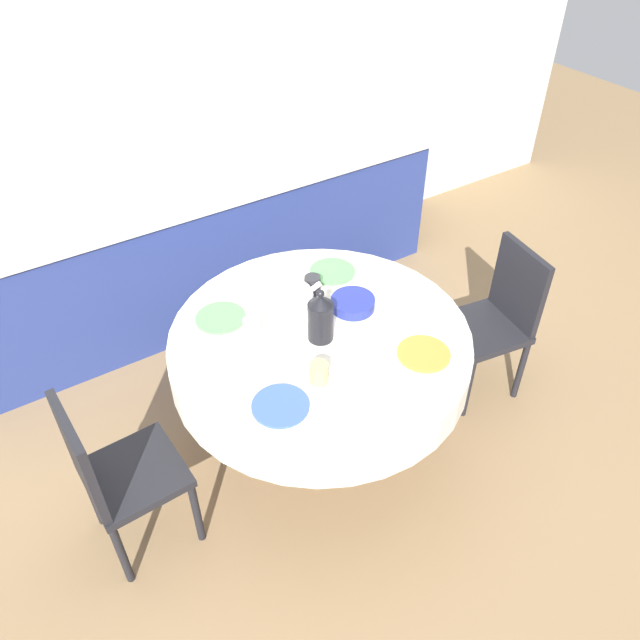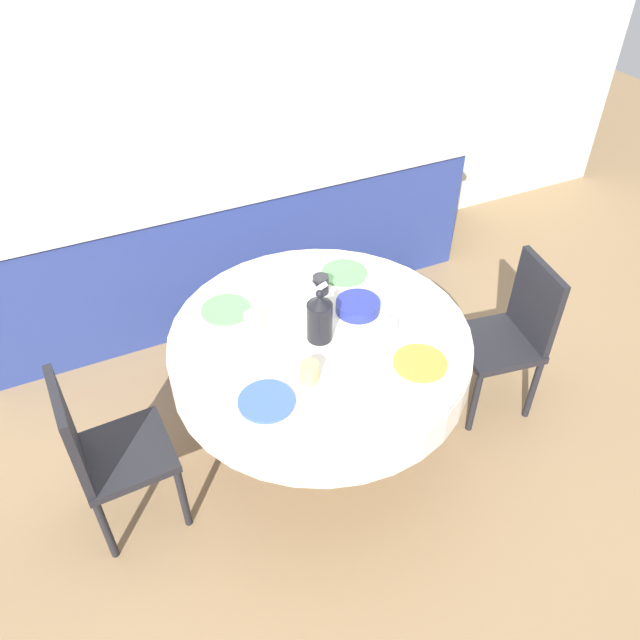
{
  "view_description": "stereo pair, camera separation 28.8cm",
  "coord_description": "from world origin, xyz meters",
  "px_view_note": "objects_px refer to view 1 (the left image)",
  "views": [
    {
      "loc": [
        -1.19,
        -1.86,
        2.68
      ],
      "look_at": [
        0.0,
        0.0,
        0.83
      ],
      "focal_mm": 35.0,
      "sensor_mm": 36.0,
      "label": 1
    },
    {
      "loc": [
        -0.94,
        -1.99,
        2.68
      ],
      "look_at": [
        0.0,
        0.0,
        0.83
      ],
      "focal_mm": 35.0,
      "sensor_mm": 36.0,
      "label": 2
    }
  ],
  "objects_px": {
    "chair_right": "(114,472)",
    "coffee_carafe": "(321,318)",
    "chair_left": "(497,316)",
    "teapot": "(298,295)"
  },
  "relations": [
    {
      "from": "chair_right",
      "to": "coffee_carafe",
      "type": "xyz_separation_m",
      "value": [
        1.04,
        0.02,
        0.37
      ]
    },
    {
      "from": "chair_right",
      "to": "coffee_carafe",
      "type": "relative_size",
      "value": 3.29
    },
    {
      "from": "chair_left",
      "to": "teapot",
      "type": "bearing_deg",
      "value": 79.33
    },
    {
      "from": "chair_right",
      "to": "coffee_carafe",
      "type": "height_order",
      "value": "coffee_carafe"
    },
    {
      "from": "chair_right",
      "to": "teapot",
      "type": "height_order",
      "value": "teapot"
    },
    {
      "from": "chair_left",
      "to": "coffee_carafe",
      "type": "height_order",
      "value": "coffee_carafe"
    },
    {
      "from": "chair_left",
      "to": "chair_right",
      "type": "height_order",
      "value": "same"
    },
    {
      "from": "chair_right",
      "to": "chair_left",
      "type": "bearing_deg",
      "value": 84.29
    },
    {
      "from": "chair_right",
      "to": "teapot",
      "type": "relative_size",
      "value": 4.4
    },
    {
      "from": "chair_left",
      "to": "chair_right",
      "type": "xyz_separation_m",
      "value": [
        -2.11,
        0.12,
        0.0
      ]
    }
  ]
}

